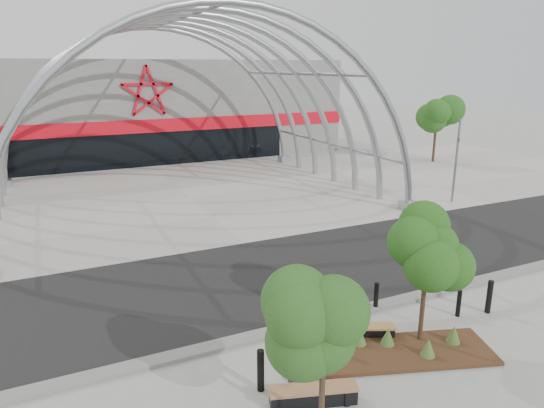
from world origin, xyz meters
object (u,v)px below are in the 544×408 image
bench_0 (313,396)px  street_tree_1 (428,251)px  bench_1 (361,332)px  street_tree_0 (324,320)px  signal_pole (456,160)px  bollard_2 (376,296)px

bench_0 → street_tree_1: bearing=13.8°
bench_0 → bench_1: (2.64, 1.87, -0.02)m
street_tree_0 → street_tree_1: bearing=24.5°
street_tree_1 → street_tree_0: bearing=-155.5°
street_tree_1 → bench_0: 4.85m
signal_pole → bench_0: (-15.70, -11.54, -2.26)m
street_tree_0 → bench_0: street_tree_0 is taller
signal_pole → bench_0: bearing=-143.7°
street_tree_1 → bollard_2: bearing=89.1°
street_tree_1 → bench_1: size_ratio=2.01×
street_tree_0 → bench_0: (0.41, 1.03, -2.56)m
bench_0 → bollard_2: 5.08m
street_tree_1 → signal_pole: bearing=42.1°
bollard_2 → bench_1: bearing=-139.7°
street_tree_1 → bench_1: bearing=147.3°
bench_1 → signal_pole: bearing=36.5°
bench_1 → bollard_2: (1.41, 1.20, 0.27)m
signal_pole → bench_1: (-13.06, -9.67, -2.27)m
bench_0 → bench_1: 3.23m
street_tree_1 → bollard_2: 3.10m
street_tree_0 → bench_1: 4.94m
street_tree_1 → bench_1: 3.04m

